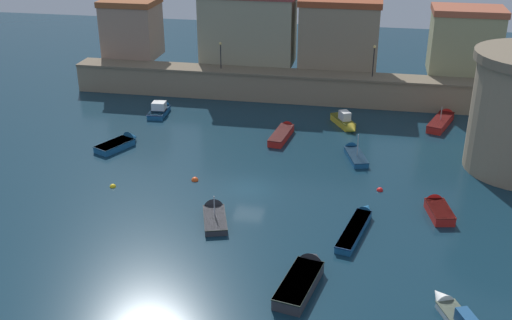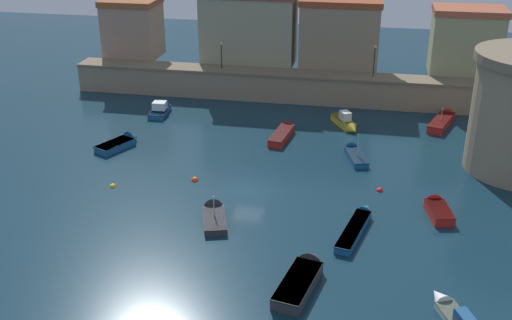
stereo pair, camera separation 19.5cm
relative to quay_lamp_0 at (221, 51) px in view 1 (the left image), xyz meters
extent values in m
plane|color=#112D3D|center=(8.04, -23.50, -5.51)|extent=(131.71, 131.71, 0.00)
cube|color=gray|center=(8.04, 0.00, -3.93)|extent=(51.43, 3.09, 3.16)
cube|color=#73644F|center=(8.04, 0.00, -2.23)|extent=(51.43, 3.39, 0.24)
cube|color=#9E7E69|center=(-12.50, 4.28, 0.89)|extent=(6.49, 5.47, 6.48)
cube|color=brown|center=(-12.50, 4.28, 4.48)|extent=(6.75, 5.69, 0.70)
cube|color=gray|center=(2.42, 4.25, 1.63)|extent=(11.24, 5.41, 7.96)
cube|color=gray|center=(13.45, 3.70, 1.35)|extent=(9.19, 4.32, 7.40)
cube|color=brown|center=(13.45, 3.70, 5.40)|extent=(9.55, 4.49, 0.70)
cube|color=#95946B|center=(27.77, 4.20, 1.09)|extent=(7.68, 5.31, 6.88)
cube|color=#A15137|center=(27.77, 4.20, 4.88)|extent=(7.99, 5.52, 0.70)
cylinder|color=black|center=(0.00, 0.00, -0.70)|extent=(0.12, 0.12, 2.83)
sphere|color=#F9D172|center=(0.00, 0.00, 0.87)|extent=(0.32, 0.32, 0.32)
cylinder|color=black|center=(17.66, 0.00, -0.47)|extent=(0.12, 0.12, 3.28)
sphere|color=#F9D172|center=(17.66, 0.00, 1.32)|extent=(0.32, 0.32, 0.32)
cube|color=red|center=(9.09, -12.18, -5.14)|extent=(2.00, 5.09, 0.74)
cone|color=red|center=(9.48, -9.09, -5.14)|extent=(1.48, 1.54, 1.31)
cube|color=#480C0B|center=(9.09, -12.18, -4.81)|extent=(2.04, 5.19, 0.08)
cube|color=red|center=(23.44, -25.43, -5.13)|extent=(2.16, 3.52, 0.76)
cone|color=red|center=(23.03, -23.43, -5.13)|extent=(1.61, 1.19, 1.45)
cube|color=#64120D|center=(23.44, -25.43, -4.79)|extent=(2.20, 3.59, 0.08)
cube|color=#195689|center=(16.68, -15.86, -5.24)|extent=(2.46, 4.27, 0.54)
cone|color=#195689|center=(15.95, -13.42, -5.24)|extent=(1.55, 1.46, 1.28)
cube|color=#0C2A45|center=(16.68, -15.86, -5.01)|extent=(2.50, 4.36, 0.08)
cylinder|color=#B2B2B7|center=(16.77, -16.15, -3.92)|extent=(0.08, 0.08, 2.10)
cube|color=red|center=(25.08, -5.54, -5.10)|extent=(3.23, 5.68, 0.82)
cone|color=red|center=(26.20, -2.34, -5.10)|extent=(1.81, 1.79, 1.43)
cube|color=#580C0B|center=(25.08, -5.54, -4.73)|extent=(3.30, 5.79, 0.08)
cylinder|color=#B2B2B7|center=(25.02, -5.70, -3.97)|extent=(0.08, 0.08, 1.42)
cube|color=#333338|center=(13.95, -36.88, -5.10)|extent=(2.78, 5.27, 0.83)
cone|color=#333338|center=(14.58, -33.79, -5.10)|extent=(1.97, 1.72, 1.73)
cube|color=black|center=(13.95, -36.88, -4.72)|extent=(2.83, 5.38, 0.08)
cube|color=#195689|center=(17.08, -29.38, -5.22)|extent=(2.47, 6.10, 0.58)
cone|color=#195689|center=(17.89, -25.82, -5.22)|extent=(1.39, 1.61, 1.10)
cube|color=#09234B|center=(17.08, -29.38, -4.97)|extent=(2.52, 6.23, 0.08)
cube|color=#333338|center=(6.66, -29.65, -5.25)|extent=(2.73, 4.22, 0.53)
cone|color=#333338|center=(5.93, -27.31, -5.25)|extent=(1.81, 1.51, 1.56)
cube|color=black|center=(6.66, -29.65, -5.02)|extent=(2.78, 4.30, 0.08)
cylinder|color=#B2B2B7|center=(6.56, -29.32, -4.19)|extent=(0.08, 0.08, 1.58)
cone|color=white|center=(22.65, -36.20, -5.28)|extent=(1.63, 1.75, 1.18)
cube|color=#195689|center=(-6.35, -17.64, -5.19)|extent=(3.21, 4.17, 0.64)
cone|color=#195689|center=(-5.34, -15.50, -5.19)|extent=(1.96, 1.67, 1.67)
cube|color=#09304D|center=(-6.35, -17.64, -4.91)|extent=(3.27, 4.25, 0.08)
cube|color=#195689|center=(-5.26, -7.77, -5.22)|extent=(1.90, 3.73, 0.57)
cone|color=#195689|center=(-5.39, -5.49, -5.22)|extent=(1.67, 1.11, 1.61)
cube|color=#0C2252|center=(-5.26, -7.77, -4.98)|extent=(1.94, 3.81, 0.08)
cube|color=silver|center=(-5.27, -7.52, -4.52)|extent=(1.50, 1.37, 0.84)
cube|color=gold|center=(14.94, -7.15, -5.13)|extent=(2.86, 3.89, 0.76)
cone|color=gold|center=(16.07, -9.23, -5.13)|extent=(1.50, 1.47, 1.13)
cube|color=#646219|center=(14.94, -7.15, -4.79)|extent=(2.92, 3.97, 0.08)
cube|color=silver|center=(15.11, -7.46, -4.30)|extent=(1.41, 1.56, 0.90)
sphere|color=red|center=(18.92, -21.84, -5.51)|extent=(0.54, 0.54, 0.54)
sphere|color=yellow|center=(-3.34, -25.37, -5.51)|extent=(0.53, 0.53, 0.53)
sphere|color=#EA4C19|center=(3.16, -22.88, -5.51)|extent=(0.62, 0.62, 0.62)
camera|label=1|loc=(17.29, -69.03, 18.19)|focal=43.36mm
camera|label=2|loc=(17.48, -68.99, 18.19)|focal=43.36mm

